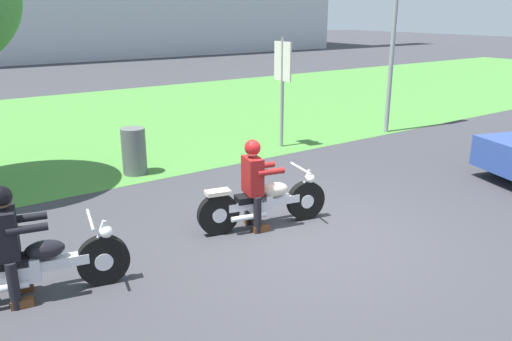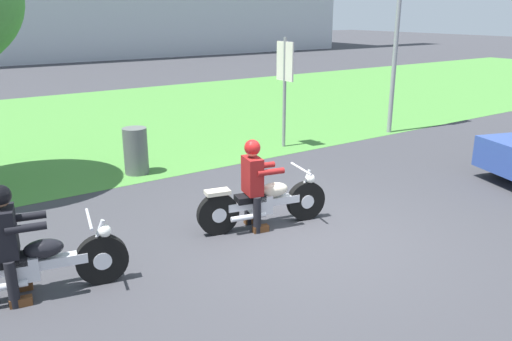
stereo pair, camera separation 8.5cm
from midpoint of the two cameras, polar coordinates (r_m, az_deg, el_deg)
name	(u,v)px [view 2 (the right image)]	position (r m, az deg, el deg)	size (l,w,h in m)	color
ground	(311,238)	(7.56, 6.46, -7.55)	(120.00, 120.00, 0.00)	#38383D
grass_verge	(97,122)	(15.90, -17.20, 5.17)	(60.00, 12.00, 0.01)	#478438
motorcycle_lead	(264,203)	(7.77, 1.20, -3.62)	(2.07, 0.75, 0.87)	black
rider_lead	(254,177)	(7.57, 0.05, -0.79)	(0.61, 0.54, 1.39)	black
motorcycle_follow	(30,266)	(6.47, -23.67, -9.76)	(2.21, 0.78, 0.87)	black
rider_follow	(8,234)	(6.31, -25.67, -6.45)	(0.61, 0.54, 1.39)	black
trash_can	(136,151)	(10.56, -13.09, 2.15)	(0.48, 0.48, 0.95)	#595E5B
sign_banner	(285,75)	(12.19, 3.44, 10.57)	(0.08, 0.60, 2.60)	gray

